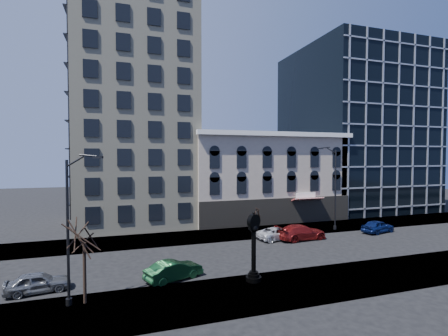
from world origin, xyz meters
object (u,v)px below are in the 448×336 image
object	(u,v)px
street_lamp_near	(78,189)
car_near_a	(38,282)
street_clock	(254,250)
car_near_b	(174,270)

from	to	relation	value
street_lamp_near	car_near_a	size ratio (longest dim) A/B	2.35
street_clock	car_near_b	xyz separation A→B (m)	(-5.45, 2.27, -1.70)
street_lamp_near	car_near_b	bearing A→B (deg)	41.67
street_lamp_near	car_near_b	xyz separation A→B (m)	(6.14, 2.61, -6.48)
car_near_a	street_clock	bearing A→B (deg)	-109.58
street_clock	car_near_b	world-z (taller)	street_clock
street_clock	car_near_b	bearing A→B (deg)	133.28
car_near_a	car_near_b	world-z (taller)	car_near_b
street_clock	car_near_a	xyz separation A→B (m)	(-14.55, 2.87, -1.74)
street_clock	street_lamp_near	distance (m)	12.54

